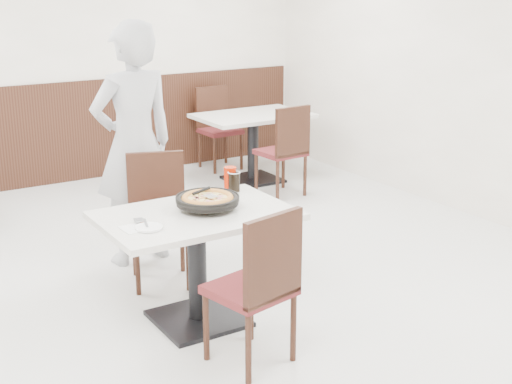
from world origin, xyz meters
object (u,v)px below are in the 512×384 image
chair_far (159,222)px  bg_table_right (253,148)px  main_table (197,268)px  pizza (208,201)px  red_cup (230,178)px  chair_near (250,286)px  pizza_pan (208,203)px  cola_glass (234,182)px  diner_person (134,145)px  bg_chair_right_far (220,129)px  bg_chair_right_near (281,150)px  side_plate (149,228)px

chair_far → bg_table_right: bearing=-116.1°
main_table → chair_far: bearing=85.5°
pizza → red_cup: red_cup is taller
chair_near → pizza_pan: chair_near is taller
main_table → chair_near: bearing=-87.6°
cola_glass → diner_person: bearing=110.7°
main_table → red_cup: size_ratio=7.50×
red_cup → bg_chair_right_far: bearing=62.2°
cola_glass → bg_chair_right_near: bearing=48.5°
bg_chair_right_near → chair_far: bearing=-149.4°
bg_chair_right_far → chair_far: bearing=52.3°
chair_far → side_plate: bearing=81.7°
chair_near → cola_glass: (0.42, 0.89, 0.34)m
red_cup → diner_person: (-0.35, 0.87, 0.11)m
diner_person → bg_chair_right_near: size_ratio=1.98×
side_plate → cola_glass: bearing=26.4°
chair_far → red_cup: size_ratio=5.94×
red_cup → bg_chair_right_far: size_ratio=0.17×
main_table → pizza: pizza is taller
chair_near → cola_glass: bearing=52.8°
chair_far → pizza: size_ratio=3.14×
main_table → bg_chair_right_near: 2.94m
bg_chair_right_near → pizza_pan: bearing=-137.8°
cola_glass → bg_table_right: bearing=55.9°
chair_far → cola_glass: chair_far is taller
cola_glass → red_cup: red_cup is taller
pizza_pan → bg_chair_right_far: (1.95, 3.35, -0.32)m
pizza_pan → red_cup: (0.35, 0.32, 0.04)m
chair_far → chair_near: bearing=108.0°
diner_person → cola_glass: bearing=105.5°
bg_table_right → diner_person: bearing=-143.0°
main_table → pizza_pan: bearing=12.7°
cola_glass → side_plate: bearing=-153.6°
pizza_pan → chair_far: bearing=93.6°
side_plate → red_cup: bearing=29.5°
pizza_pan → diner_person: bearing=90.1°
chair_far → pizza_pan: bearing=112.8°
pizza_pan → diner_person: diner_person is taller
chair_far → pizza_pan: size_ratio=2.39×
pizza_pan → diner_person: size_ratio=0.21×
red_cup → chair_near: bearing=-113.9°
main_table → bg_chair_right_far: 3.94m
chair_far → bg_chair_right_far: 3.33m
main_table → chair_near: (0.03, -0.61, 0.10)m
bg_chair_right_near → bg_chair_right_far: bearing=85.8°
bg_chair_right_near → chair_near: bearing=-131.3°
chair_far → bg_chair_right_far: (1.99, 2.67, 0.00)m
pizza → bg_chair_right_far: (1.95, 3.35, -0.34)m
cola_glass → bg_table_right: 2.96m
bg_table_right → pizza: bearing=-126.5°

